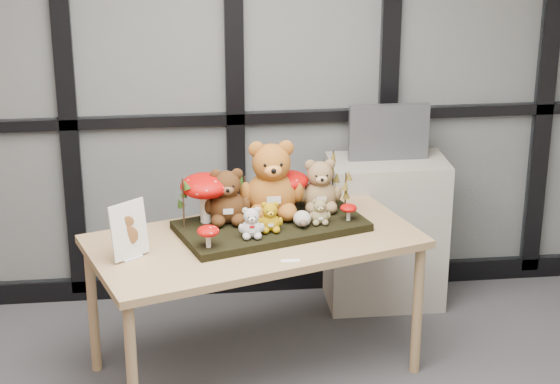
{
  "coord_description": "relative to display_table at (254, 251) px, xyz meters",
  "views": [
    {
      "loc": [
        0.09,
        -2.85,
        2.66
      ],
      "look_at": [
        0.59,
        1.53,
        0.97
      ],
      "focal_mm": 65.0,
      "sensor_mm": 36.0,
      "label": 1
    }
  ],
  "objects": [
    {
      "name": "room_shell",
      "position": [
        -0.47,
        -1.57,
        1.02
      ],
      "size": [
        5.0,
        5.0,
        5.0
      ],
      "color": "beige",
      "rests_on": "floor"
    },
    {
      "name": "glass_partition",
      "position": [
        -0.47,
        0.9,
        0.76
      ],
      "size": [
        4.9,
        0.06,
        2.78
      ],
      "color": "#2D383F",
      "rests_on": "floor"
    },
    {
      "name": "display_table",
      "position": [
        0.0,
        0.0,
        0.0
      ],
      "size": [
        1.71,
        1.21,
        0.72
      ],
      "rotation": [
        0.0,
        0.0,
        0.31
      ],
      "color": "tan",
      "rests_on": "floor"
    },
    {
      "name": "diorama_tray",
      "position": [
        0.09,
        0.09,
        0.09
      ],
      "size": [
        0.98,
        0.69,
        0.04
      ],
      "primitive_type": "cube",
      "rotation": [
        0.0,
        0.0,
        0.31
      ],
      "color": "black",
      "rests_on": "display_table"
    },
    {
      "name": "bear_pooh_yellow",
      "position": [
        0.1,
        0.2,
        0.31
      ],
      "size": [
        0.39,
        0.37,
        0.42
      ],
      "primitive_type": null,
      "rotation": [
        0.0,
        0.0,
        0.31
      ],
      "color": "#A55C1E",
      "rests_on": "diorama_tray"
    },
    {
      "name": "bear_brown_medium",
      "position": [
        -0.12,
        0.13,
        0.25
      ],
      "size": [
        0.28,
        0.26,
        0.3
      ],
      "primitive_type": null,
      "rotation": [
        0.0,
        0.0,
        0.31
      ],
      "color": "#472711",
      "rests_on": "diorama_tray"
    },
    {
      "name": "bear_tan_back",
      "position": [
        0.35,
        0.24,
        0.25
      ],
      "size": [
        0.27,
        0.26,
        0.29
      ],
      "primitive_type": null,
      "rotation": [
        0.0,
        0.0,
        0.31
      ],
      "color": "olive",
      "rests_on": "diorama_tray"
    },
    {
      "name": "bear_small_yellow",
      "position": [
        0.08,
        -0.01,
        0.18
      ],
      "size": [
        0.15,
        0.14,
        0.16
      ],
      "primitive_type": null,
      "rotation": [
        0.0,
        0.0,
        0.31
      ],
      "color": "#B98A09",
      "rests_on": "diorama_tray"
    },
    {
      "name": "bear_white_bow",
      "position": [
        -0.02,
        -0.07,
        0.19
      ],
      "size": [
        0.15,
        0.14,
        0.16
      ],
      "primitive_type": null,
      "rotation": [
        0.0,
        0.0,
        0.31
      ],
      "color": "beige",
      "rests_on": "diorama_tray"
    },
    {
      "name": "bear_beige_small",
      "position": [
        0.32,
        0.06,
        0.17
      ],
      "size": [
        0.13,
        0.12,
        0.14
      ],
      "primitive_type": null,
      "rotation": [
        0.0,
        0.0,
        0.31
      ],
      "color": "olive",
      "rests_on": "diorama_tray"
    },
    {
      "name": "plush_cream_hedgehog",
      "position": [
        0.23,
        0.03,
        0.15
      ],
      "size": [
        0.08,
        0.08,
        0.09
      ],
      "primitive_type": null,
      "rotation": [
        0.0,
        0.0,
        0.31
      ],
      "color": "beige",
      "rests_on": "diorama_tray"
    },
    {
      "name": "mushroom_back_left",
      "position": [
        -0.22,
        0.14,
        0.24
      ],
      "size": [
        0.24,
        0.24,
        0.27
      ],
      "primitive_type": null,
      "color": "#AB0705",
      "rests_on": "diorama_tray"
    },
    {
      "name": "mushroom_back_right",
      "position": [
        0.2,
        0.25,
        0.21
      ],
      "size": [
        0.2,
        0.2,
        0.22
      ],
      "primitive_type": null,
      "color": "#AB0705",
      "rests_on": "diorama_tray"
    },
    {
      "name": "mushroom_front_left",
      "position": [
        -0.22,
        -0.17,
        0.16
      ],
      "size": [
        0.1,
        0.1,
        0.11
      ],
      "primitive_type": null,
      "color": "#AB0705",
      "rests_on": "diorama_tray"
    },
    {
      "name": "mushroom_front_right",
      "position": [
        0.47,
        0.08,
        0.15
      ],
      "size": [
        0.08,
        0.08,
        0.09
      ],
      "primitive_type": null,
      "color": "#AB0705",
      "rests_on": "diorama_tray"
    },
    {
      "name": "sprig_green_far_left",
      "position": [
        -0.33,
        0.08,
        0.23
      ],
      "size": [
        0.05,
        0.05,
        0.25
      ],
      "primitive_type": null,
      "color": "black",
      "rests_on": "diorama_tray"
    },
    {
      "name": "sprig_green_mid_left",
      "position": [
        -0.2,
        0.17,
        0.21
      ],
      "size": [
        0.05,
        0.05,
        0.22
      ],
      "primitive_type": null,
      "color": "black",
      "rests_on": "diorama_tray"
    },
    {
      "name": "sprig_dry_far_right",
      "position": [
        0.43,
        0.3,
        0.25
      ],
      "size": [
        0.05,
        0.05,
        0.29
      ],
      "primitive_type": null,
      "color": "brown",
      "rests_on": "diorama_tray"
    },
    {
      "name": "sprig_dry_mid_right",
      "position": [
        0.47,
        0.19,
        0.21
      ],
      "size": [
        0.05,
        0.05,
        0.2
      ],
      "primitive_type": null,
      "color": "brown",
      "rests_on": "diorama_tray"
    },
    {
      "name": "sprig_green_centre",
      "position": [
        -0.02,
        0.24,
        0.2
      ],
      "size": [
        0.05,
        0.05,
        0.19
      ],
      "primitive_type": null,
      "color": "black",
      "rests_on": "diorama_tray"
    },
    {
      "name": "sign_holder",
      "position": [
        -0.58,
        -0.17,
        0.19
      ],
      "size": [
        0.17,
        0.15,
        0.27
      ],
      "rotation": [
        0.0,
        0.0,
        0.65
      ],
      "color": "silver",
      "rests_on": "display_table"
    },
    {
      "name": "label_card",
      "position": [
        0.14,
        -0.28,
        0.07
      ],
      "size": [
        0.09,
        0.03,
        0.0
      ],
      "primitive_type": "cube",
      "color": "white",
      "rests_on": "display_table"
    },
    {
      "name": "cabinet",
      "position": [
        0.8,
        0.68,
        -0.23
      ],
      "size": [
        0.64,
        0.37,
        0.85
      ],
      "primitive_type": "cube",
      "color": "#A49E92",
      "rests_on": "floor"
    },
    {
      "name": "monitor",
      "position": [
        0.8,
        0.69,
        0.35
      ],
      "size": [
        0.43,
        0.05,
        0.31
      ],
      "color": "#494B50",
      "rests_on": "cabinet"
    }
  ]
}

